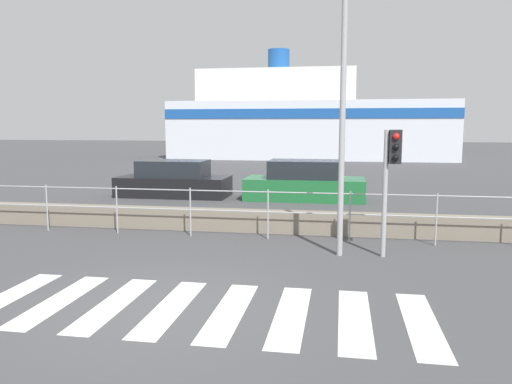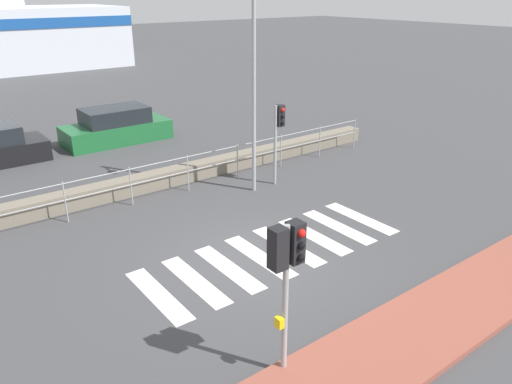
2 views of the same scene
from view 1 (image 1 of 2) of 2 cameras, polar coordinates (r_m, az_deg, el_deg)
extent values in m
plane|color=#424244|center=(7.80, -11.06, -12.74)|extent=(160.00, 160.00, 0.00)
cube|color=silver|center=(8.97, -26.51, -10.67)|extent=(0.45, 2.40, 0.01)
cube|color=silver|center=(8.49, -21.50, -11.43)|extent=(0.45, 2.40, 0.01)
cube|color=silver|center=(8.07, -15.90, -12.17)|extent=(0.45, 2.40, 0.01)
cube|color=silver|center=(7.74, -9.73, -12.85)|extent=(0.45, 2.40, 0.01)
cube|color=silver|center=(7.50, -3.05, -13.43)|extent=(0.45, 2.40, 0.01)
cube|color=silver|center=(7.37, 4.00, -13.84)|extent=(0.45, 2.40, 0.01)
cube|color=silver|center=(7.34, 11.22, -14.05)|extent=(0.45, 2.40, 0.01)
cube|color=silver|center=(7.42, 18.39, -14.05)|extent=(0.45, 2.40, 0.01)
cube|color=slate|center=(12.93, -2.27, -3.24)|extent=(19.14, 0.55, 0.53)
cylinder|color=#9EA0A3|center=(11.95, -3.16, 0.10)|extent=(17.23, 0.03, 0.03)
cylinder|color=#9EA0A3|center=(12.02, -3.15, -2.17)|extent=(17.23, 0.03, 0.03)
cylinder|color=#9EA0A3|center=(13.90, -22.77, -1.68)|extent=(0.04, 0.04, 1.20)
cylinder|color=#9EA0A3|center=(12.97, -15.61, -1.99)|extent=(0.04, 0.04, 1.20)
cylinder|color=#9EA0A3|center=(12.28, -7.51, -2.30)|extent=(0.04, 0.04, 1.20)
cylinder|color=#9EA0A3|center=(11.86, 1.37, -2.59)|extent=(0.04, 0.04, 1.20)
cylinder|color=#9EA0A3|center=(11.74, 10.67, -2.82)|extent=(0.04, 0.04, 1.20)
cylinder|color=#9EA0A3|center=(11.93, 19.91, -2.98)|extent=(0.04, 0.04, 1.20)
cylinder|color=#9EA0A3|center=(10.50, 14.51, -0.25)|extent=(0.10, 0.10, 2.61)
cube|color=black|center=(10.43, 15.62, 5.00)|extent=(0.24, 0.24, 0.68)
sphere|color=red|center=(10.28, 15.74, 6.14)|extent=(0.13, 0.13, 0.13)
sphere|color=black|center=(10.29, 15.70, 4.97)|extent=(0.13, 0.13, 0.13)
sphere|color=black|center=(10.30, 15.65, 3.80)|extent=(0.13, 0.13, 0.13)
cylinder|color=#9EA0A3|center=(10.35, 9.92, 11.30)|extent=(0.12, 0.12, 6.77)
cube|color=silver|center=(42.50, 6.23, 7.04)|extent=(22.60, 8.18, 4.64)
cube|color=white|center=(42.87, 2.60, 11.89)|extent=(12.65, 6.54, 2.55)
cube|color=#194C99|center=(38.41, 5.87, 8.93)|extent=(22.60, 0.08, 0.74)
cylinder|color=#194C99|center=(43.09, 2.62, 14.77)|extent=(1.80, 1.80, 1.80)
cube|color=black|center=(19.40, -9.37, 0.64)|extent=(4.22, 1.79, 0.76)
cube|color=#1E2328|center=(19.33, -9.41, 2.68)|extent=(2.53, 1.58, 0.62)
cube|color=#1E6633|center=(18.38, 5.59, 0.37)|extent=(4.32, 1.88, 0.79)
cube|color=#1E2328|center=(18.31, 5.62, 2.61)|extent=(2.59, 1.66, 0.65)
camera|label=2|loc=(9.63, -92.82, 20.03)|focal=35.00mm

